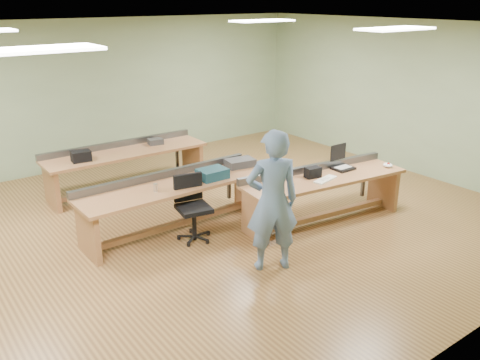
# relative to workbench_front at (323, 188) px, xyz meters

# --- Properties ---
(floor) EXTENTS (10.00, 10.00, 0.00)m
(floor) POSITION_rel_workbench_front_xyz_m (-1.78, 0.97, -0.55)
(floor) COLOR olive
(floor) RESTS_ON ground
(ceiling) EXTENTS (10.00, 10.00, 0.00)m
(ceiling) POSITION_rel_workbench_front_xyz_m (-1.78, 0.97, 2.45)
(ceiling) COLOR silver
(ceiling) RESTS_ON wall_back
(wall_back) EXTENTS (10.00, 0.04, 3.00)m
(wall_back) POSITION_rel_workbench_front_xyz_m (-1.78, 4.97, 0.95)
(wall_back) COLOR #90AA81
(wall_back) RESTS_ON floor
(wall_front) EXTENTS (10.00, 0.04, 3.00)m
(wall_front) POSITION_rel_workbench_front_xyz_m (-1.78, -3.03, 0.95)
(wall_front) COLOR #90AA81
(wall_front) RESTS_ON floor
(wall_right) EXTENTS (0.04, 8.00, 3.00)m
(wall_right) POSITION_rel_workbench_front_xyz_m (3.22, 0.97, 0.95)
(wall_right) COLOR #90AA81
(wall_right) RESTS_ON floor
(fluor_panels) EXTENTS (6.20, 3.50, 0.03)m
(fluor_panels) POSITION_rel_workbench_front_xyz_m (-1.78, 0.97, 2.42)
(fluor_panels) COLOR white
(fluor_panels) RESTS_ON ceiling
(workbench_front) EXTENTS (2.83, 1.06, 0.86)m
(workbench_front) POSITION_rel_workbench_front_xyz_m (0.00, 0.00, 0.00)
(workbench_front) COLOR #A56D46
(workbench_front) RESTS_ON floor
(workbench_mid) EXTENTS (3.02, 0.85, 0.86)m
(workbench_mid) POSITION_rel_workbench_front_xyz_m (-2.04, 1.12, 0.01)
(workbench_mid) COLOR #A56D46
(workbench_mid) RESTS_ON floor
(workbench_back) EXTENTS (2.98, 0.81, 0.86)m
(workbench_back) POSITION_rel_workbench_front_xyz_m (-1.90, 3.15, 0.00)
(workbench_back) COLOR #A56D46
(workbench_back) RESTS_ON floor
(person) EXTENTS (0.82, 0.70, 1.89)m
(person) POSITION_rel_workbench_front_xyz_m (-1.61, -0.67, 0.39)
(person) COLOR #6283A1
(person) RESTS_ON floor
(laptop_base) EXTENTS (0.34, 0.28, 0.04)m
(laptop_base) POSITION_rel_workbench_front_xyz_m (0.50, 0.05, 0.21)
(laptop_base) COLOR black
(laptop_base) RESTS_ON workbench_front
(laptop_screen) EXTENTS (0.34, 0.02, 0.26)m
(laptop_screen) POSITION_rel_workbench_front_xyz_m (0.50, 0.18, 0.46)
(laptop_screen) COLOR black
(laptop_screen) RESTS_ON laptop_base
(keyboard) EXTENTS (0.47, 0.24, 0.03)m
(keyboard) POSITION_rel_workbench_front_xyz_m (-0.11, -0.14, 0.21)
(keyboard) COLOR silver
(keyboard) RESTS_ON workbench_front
(trackball_mouse) EXTENTS (0.15, 0.17, 0.07)m
(trackball_mouse) POSITION_rel_workbench_front_xyz_m (1.18, -0.30, 0.23)
(trackball_mouse) COLOR white
(trackball_mouse) RESTS_ON workbench_front
(camera_bag) EXTENTS (0.26, 0.18, 0.16)m
(camera_bag) POSITION_rel_workbench_front_xyz_m (-0.17, 0.07, 0.28)
(camera_bag) COLOR black
(camera_bag) RESTS_ON workbench_front
(task_chair) EXTENTS (0.61, 0.61, 0.96)m
(task_chair) POSITION_rel_workbench_front_xyz_m (-1.99, 0.68, -0.20)
(task_chair) COLOR black
(task_chair) RESTS_ON floor
(parts_bin_teal) EXTENTS (0.44, 0.33, 0.15)m
(parts_bin_teal) POSITION_rel_workbench_front_xyz_m (-1.45, 0.96, 0.27)
(parts_bin_teal) COLOR #153946
(parts_bin_teal) RESTS_ON workbench_mid
(parts_bin_grey) EXTENTS (0.50, 0.36, 0.13)m
(parts_bin_grey) POSITION_rel_workbench_front_xyz_m (-0.76, 1.17, 0.26)
(parts_bin_grey) COLOR #313134
(parts_bin_grey) RESTS_ON workbench_mid
(mug) EXTENTS (0.16, 0.16, 0.11)m
(mug) POSITION_rel_workbench_front_xyz_m (-1.78, 0.99, 0.25)
(mug) COLOR #313134
(mug) RESTS_ON workbench_mid
(drinks_can) EXTENTS (0.08, 0.08, 0.12)m
(drinks_can) POSITION_rel_workbench_front_xyz_m (-2.41, 0.98, 0.25)
(drinks_can) COLOR silver
(drinks_can) RESTS_ON workbench_mid
(storage_box_back) EXTENTS (0.34, 0.26, 0.18)m
(storage_box_back) POSITION_rel_workbench_front_xyz_m (-2.77, 3.01, 0.29)
(storage_box_back) COLOR black
(storage_box_back) RESTS_ON workbench_back
(tray_back) EXTENTS (0.30, 0.24, 0.11)m
(tray_back) POSITION_rel_workbench_front_xyz_m (-1.25, 3.20, 0.25)
(tray_back) COLOR #313134
(tray_back) RESTS_ON workbench_back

